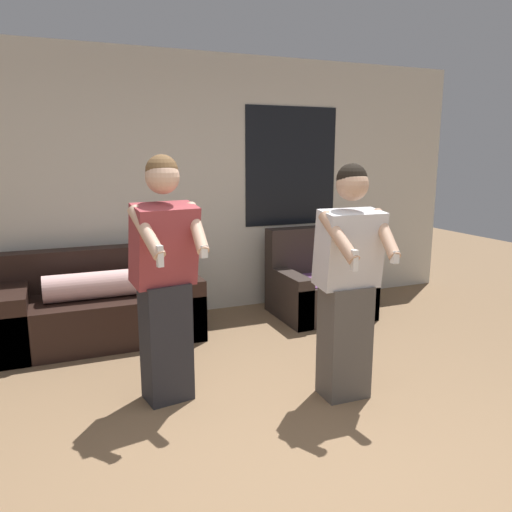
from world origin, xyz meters
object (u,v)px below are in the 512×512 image
person_left (165,280)px  couch (101,307)px  armchair (318,287)px  person_right (348,284)px

person_left → couch: bearing=102.3°
armchair → person_right: 1.94m
couch → person_right: bearing=-51.3°
couch → person_right: person_right is taller
couch → armchair: (2.22, -0.13, -0.01)m
armchair → couch: bearing=176.7°
armchair → person_left: person_left is taller
armchair → person_right: person_right is taller
armchair → person_right: bearing=-113.6°
couch → armchair: 2.22m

